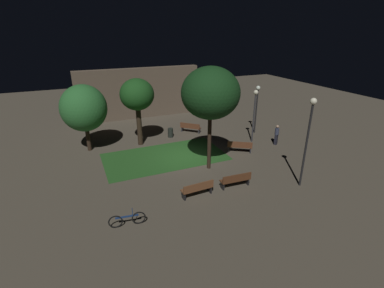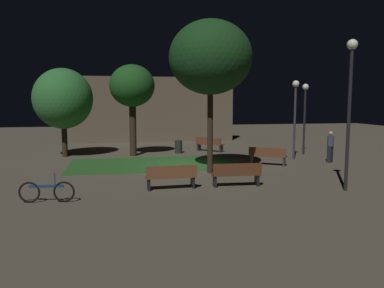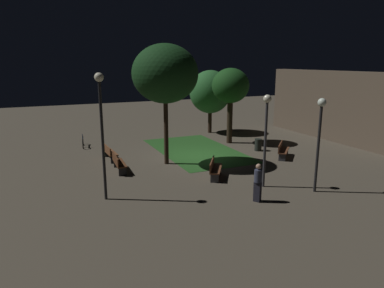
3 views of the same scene
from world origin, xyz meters
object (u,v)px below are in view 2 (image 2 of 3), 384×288
(bicycle, at_px, (47,192))
(tree_back_right, at_px, (63,99))
(lamp_post_plaza_west, at_px, (350,91))
(pedestrian, at_px, (330,146))
(lamp_post_path_center, at_px, (295,106))
(lamp_post_near_wall, at_px, (305,106))
(bench_lawn_edge, at_px, (171,176))
(tree_left_canopy, at_px, (132,87))
(bench_back_row, at_px, (237,174))
(trash_bin, at_px, (178,147))
(bench_corner, at_px, (267,155))
(tree_tall_center, at_px, (210,58))
(bench_near_trees, at_px, (209,144))

(bicycle, bearing_deg, tree_back_right, 94.83)
(lamp_post_plaza_west, bearing_deg, pedestrian, 63.86)
(lamp_post_path_center, xyz_separation_m, lamp_post_near_wall, (1.45, 1.71, -0.05))
(bench_lawn_edge, relative_size, tree_left_canopy, 0.35)
(bench_back_row, relative_size, lamp_post_near_wall, 0.44)
(tree_back_right, distance_m, lamp_post_near_wall, 13.81)
(tree_left_canopy, xyz_separation_m, trash_bin, (2.72, 0.57, -3.53))
(bench_corner, xyz_separation_m, pedestrian, (3.46, 0.18, 0.37))
(lamp_post_path_center, bearing_deg, bench_back_row, -131.66)
(trash_bin, bearing_deg, bench_corner, -54.17)
(lamp_post_plaza_west, distance_m, bicycle, 10.49)
(tree_tall_center, distance_m, pedestrian, 7.99)
(bench_back_row, relative_size, lamp_post_path_center, 0.43)
(bench_corner, height_order, lamp_post_near_wall, lamp_post_near_wall)
(tree_tall_center, bearing_deg, tree_back_right, 138.23)
(bench_lawn_edge, bearing_deg, bench_back_row, 0.00)
(tree_left_canopy, relative_size, bicycle, 3.03)
(tree_tall_center, height_order, lamp_post_plaza_west, tree_tall_center)
(tree_left_canopy, relative_size, trash_bin, 6.70)
(lamp_post_path_center, height_order, bicycle, lamp_post_path_center)
(bench_back_row, bearing_deg, bench_near_trees, 82.62)
(tree_tall_center, height_order, tree_back_right, tree_tall_center)
(pedestrian, bearing_deg, lamp_post_near_wall, 88.59)
(lamp_post_near_wall, bearing_deg, bench_lawn_edge, -140.43)
(lamp_post_path_center, bearing_deg, bench_near_trees, 133.25)
(trash_bin, bearing_deg, bench_near_trees, 10.54)
(bench_lawn_edge, xyz_separation_m, lamp_post_path_center, (7.38, 5.59, 2.41))
(bench_lawn_edge, xyz_separation_m, tree_tall_center, (2.08, 2.79, 4.47))
(bench_near_trees, height_order, tree_tall_center, tree_tall_center)
(bench_back_row, relative_size, tree_back_right, 0.37)
(bench_corner, bearing_deg, bench_back_row, -124.83)
(tree_left_canopy, xyz_separation_m, lamp_post_plaza_west, (7.05, -9.92, -0.45))
(tree_back_right, bearing_deg, lamp_post_near_wall, -7.03)
(bench_lawn_edge, distance_m, tree_left_canopy, 9.33)
(lamp_post_path_center, distance_m, lamp_post_near_wall, 2.25)
(tree_back_right, bearing_deg, pedestrian, -18.90)
(pedestrian, bearing_deg, tree_tall_center, -167.07)
(tree_back_right, relative_size, lamp_post_path_center, 1.17)
(tree_left_canopy, relative_size, pedestrian, 3.22)
(tree_left_canopy, xyz_separation_m, bicycle, (-2.97, -9.60, -3.58))
(lamp_post_plaza_west, bearing_deg, bench_lawn_edge, 167.65)
(bench_back_row, height_order, trash_bin, bench_back_row)
(bench_back_row, height_order, lamp_post_near_wall, lamp_post_near_wall)
(tree_back_right, bearing_deg, bicycle, -85.17)
(bench_corner, relative_size, tree_left_canopy, 0.34)
(bench_back_row, bearing_deg, lamp_post_plaza_west, -20.14)
(bench_back_row, distance_m, trash_bin, 9.22)
(bench_back_row, xyz_separation_m, pedestrian, (6.35, 4.32, 0.37))
(bench_corner, xyz_separation_m, lamp_post_path_center, (2.08, 1.44, 2.41))
(bench_near_trees, xyz_separation_m, tree_left_canopy, (-4.71, -0.94, 3.44))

